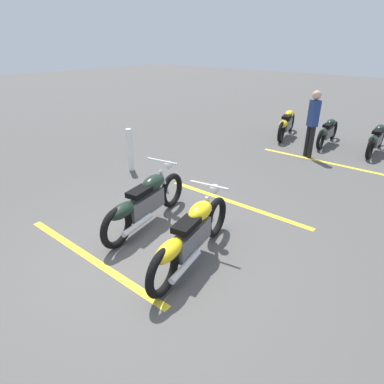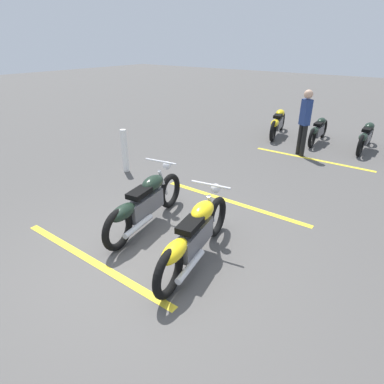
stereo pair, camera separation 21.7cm
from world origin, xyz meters
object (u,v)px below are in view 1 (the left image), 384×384
Objects in this scene: motorcycle_dark_foreground at (145,202)px; bollard_post at (130,150)px; motorcycle_row_right at (286,123)px; motorcycle_row_left at (376,139)px; motorcycle_bright_foreground at (191,236)px; bystander_near_row at (313,121)px; motorcycle_row_center at (327,132)px.

bollard_post is at bearing 44.62° from motorcycle_dark_foreground.
motorcycle_row_left is at bearing -101.84° from motorcycle_row_right.
bystander_near_row is (5.67, 0.52, 0.53)m from motorcycle_bright_foreground.
motorcycle_bright_foreground is 1.30m from motorcycle_dark_foreground.
motorcycle_row_right is (7.16, 1.86, -0.01)m from motorcycle_bright_foreground.
bystander_near_row reaches higher than motorcycle_bright_foreground.
motorcycle_row_left is at bearing -5.78° from bystander_near_row.
motorcycle_row_left is at bearing -17.25° from motorcycle_bright_foreground.
bystander_near_row reaches higher than motorcycle_row_center.
motorcycle_row_right is at bearing 3.84° from motorcycle_bright_foreground.
bollard_post is (-5.27, 2.98, 0.12)m from motorcycle_row_center.
motorcycle_bright_foreground reaches higher than motorcycle_row_left.
motorcycle_dark_foreground is 1.24× the size of bystander_near_row.
motorcycle_row_center is (6.86, -0.74, -0.06)m from motorcycle_dark_foreground.
motorcycle_row_left is at bearing -39.10° from bollard_post.
motorcycle_dark_foreground is (0.30, 1.27, 0.00)m from motorcycle_bright_foreground.
motorcycle_row_left is (6.91, -2.09, -0.04)m from motorcycle_dark_foreground.
bollard_post reaches higher than motorcycle_row_center.
motorcycle_dark_foreground is at bearing -125.40° from bollard_post.
motorcycle_row_center is 1.34m from motorcycle_row_right.
motorcycle_row_right is at bearing 89.81° from motorcycle_row_left.
motorcycle_row_left is 1.35m from motorcycle_row_center.
motorcycle_row_right reaches higher than motorcycle_row_left.
motorcycle_row_left is 2.11m from bystander_near_row.
motorcycle_bright_foreground is 2.12× the size of bollard_post.
bollard_post is (-5.27, 1.64, 0.07)m from motorcycle_row_right.
motorcycle_row_right is 2.08× the size of bollard_post.
motorcycle_dark_foreground is 2.13× the size of bollard_post.
motorcycle_bright_foreground is 1.24× the size of bystander_near_row.
motorcycle_dark_foreground is 6.90m from motorcycle_row_center.
bystander_near_row is at bearing 177.24° from motorcycle_row_center.
motorcycle_bright_foreground is 7.25m from motorcycle_row_left.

